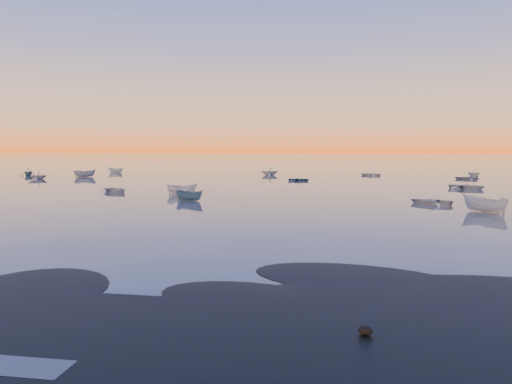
# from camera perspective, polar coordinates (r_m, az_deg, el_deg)

# --- Properties ---
(ground) EXTENTS (600.00, 600.00, 0.00)m
(ground) POSITION_cam_1_polar(r_m,az_deg,el_deg) (121.33, 4.02, 2.51)
(ground) COLOR #645B53
(ground) RESTS_ON ground
(mud_lobes) EXTENTS (140.00, 6.00, 0.07)m
(mud_lobes) POSITION_cam_1_polar(r_m,az_deg,el_deg) (23.53, -20.74, -9.18)
(mud_lobes) COLOR black
(mud_lobes) RESTS_ON ground
(moored_fleet) EXTENTS (124.00, 58.00, 1.20)m
(moored_fleet) POSITION_cam_1_polar(r_m,az_deg,el_deg) (74.77, 0.55, 0.84)
(moored_fleet) COLOR silver
(moored_fleet) RESTS_ON ground
(boat_near_left) EXTENTS (4.00, 4.39, 1.05)m
(boat_near_left) POSITION_cam_1_polar(r_m,az_deg,el_deg) (64.75, -15.74, -0.04)
(boat_near_left) COLOR silver
(boat_near_left) RESTS_ON ground
(boat_near_center) EXTENTS (1.82, 3.80, 1.28)m
(boat_near_center) POSITION_cam_1_polar(r_m,az_deg,el_deg) (60.31, -8.45, -0.28)
(boat_near_center) COLOR silver
(boat_near_center) RESTS_ON ground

